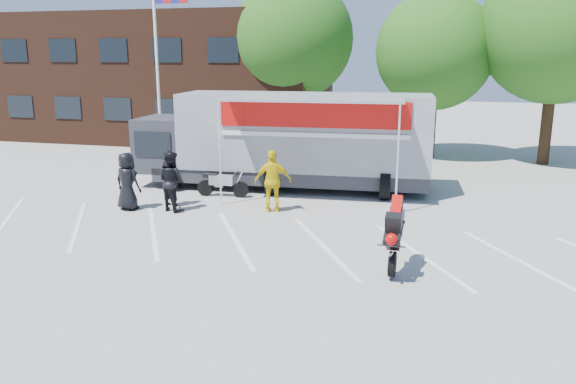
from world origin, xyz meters
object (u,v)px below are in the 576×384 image
at_px(flagpole, 162,48).
at_px(tree_right, 557,28).
at_px(parked_motorcycle, 223,197).
at_px(spectator_leather_c, 171,181).
at_px(stunt_bike_rider, 395,268).
at_px(spectator_leather_b, 170,178).
at_px(tree_left, 293,39).
at_px(transporter_truck, 291,188).
at_px(tree_mid, 435,51).
at_px(spectator_leather_a, 127,181).
at_px(spectator_hivis, 273,181).

relative_size(flagpole, tree_right, 0.88).
distance_m(parked_motorcycle, spectator_leather_c, 2.44).
xyz_separation_m(stunt_bike_rider, spectator_leather_b, (-7.45, 3.77, 0.92)).
xyz_separation_m(tree_left, transporter_truck, (2.20, -8.98, -5.57)).
relative_size(tree_mid, stunt_bike_rider, 4.06).
relative_size(tree_mid, spectator_leather_c, 4.06).
bearing_deg(tree_mid, spectator_leather_a, -126.74).
distance_m(flagpole, tree_mid, 12.31).
xyz_separation_m(transporter_truck, spectator_leather_b, (-3.15, -3.38, 0.92)).
xyz_separation_m(parked_motorcycle, spectator_leather_b, (-1.20, -1.55, 0.92)).
xyz_separation_m(tree_mid, spectator_hivis, (-4.55, -11.19, -3.97)).
relative_size(flagpole, tree_mid, 1.04).
relative_size(tree_right, spectator_leather_a, 5.00).
bearing_deg(tree_right, tree_mid, 174.29).
relative_size(flagpole, spectator_hivis, 4.12).
relative_size(spectator_leather_a, spectator_hivis, 0.94).
distance_m(flagpole, tree_right, 16.88).
xyz_separation_m(tree_mid, tree_right, (5.00, -0.50, 0.93)).
height_order(transporter_truck, parked_motorcycle, transporter_truck).
relative_size(spectator_leather_a, spectator_leather_c, 0.97).
height_order(tree_right, spectator_leather_a, tree_right).
height_order(stunt_bike_rider, spectator_leather_a, spectator_leather_a).
height_order(flagpole, tree_mid, flagpole).
xyz_separation_m(spectator_leather_a, spectator_hivis, (4.49, 0.93, 0.06)).
xyz_separation_m(tree_left, spectator_hivis, (2.45, -12.19, -4.59)).
distance_m(flagpole, parked_motorcycle, 8.30).
xyz_separation_m(tree_mid, transporter_truck, (-4.80, -7.98, -4.94)).
bearing_deg(spectator_hivis, spectator_leather_c, -4.42).
relative_size(tree_left, spectator_hivis, 4.44).
xyz_separation_m(flagpole, transporter_truck, (6.45, -2.98, -5.05)).
bearing_deg(transporter_truck, spectator_leather_c, -129.91).
height_order(parked_motorcycle, spectator_leather_a, spectator_leather_a).
bearing_deg(flagpole, spectator_leather_b, -62.61).
relative_size(tree_right, spectator_hivis, 4.69).
bearing_deg(spectator_hivis, transporter_truck, -102.33).
bearing_deg(tree_right, spectator_leather_a, -140.40).
distance_m(tree_mid, stunt_bike_rider, 15.92).
height_order(tree_right, parked_motorcycle, tree_right).
height_order(tree_mid, parked_motorcycle, tree_mid).
bearing_deg(flagpole, tree_right, 15.48).
bearing_deg(parked_motorcycle, tree_left, -2.34).
bearing_deg(spectator_leather_c, spectator_leather_a, 33.11).
height_order(spectator_leather_a, spectator_leather_b, spectator_leather_b).
xyz_separation_m(tree_mid, spectator_leather_c, (-7.65, -11.87, -4.00)).
distance_m(flagpole, tree_left, 7.37).
distance_m(parked_motorcycle, stunt_bike_rider, 8.21).
bearing_deg(parked_motorcycle, flagpole, 39.41).
xyz_separation_m(spectator_leather_a, spectator_leather_c, (1.40, 0.25, 0.03)).
bearing_deg(tree_left, parked_motorcycle, -88.67).
relative_size(parked_motorcycle, spectator_leather_a, 1.02).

